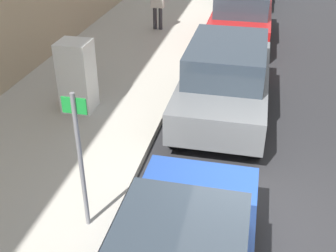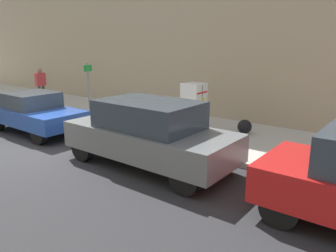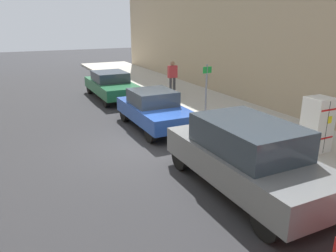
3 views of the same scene
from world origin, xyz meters
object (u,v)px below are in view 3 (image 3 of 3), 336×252
at_px(pedestrian_standing_near, 172,75).
at_px(parked_hatchback_blue, 154,109).
at_px(parked_sedan_green, 111,85).
at_px(parked_suv_gray, 246,155).
at_px(discarded_refrigerator, 317,124).
at_px(street_sign_post, 206,92).
at_px(fire_hydrant, 170,98).

relative_size(pedestrian_standing_near, parked_hatchback_blue, 0.44).
bearing_deg(pedestrian_standing_near, parked_sedan_green, -150.39).
height_order(parked_hatchback_blue, parked_suv_gray, parked_suv_gray).
distance_m(discarded_refrigerator, street_sign_post, 4.06).
bearing_deg(parked_sedan_green, street_sign_post, 104.21).
distance_m(discarded_refrigerator, parked_hatchback_blue, 5.76).
distance_m(street_sign_post, fire_hydrant, 3.42).
xyz_separation_m(pedestrian_standing_near, parked_suv_gray, (3.17, 10.23, -0.27)).
bearing_deg(parked_hatchback_blue, parked_sedan_green, -90.00).
xyz_separation_m(discarded_refrigerator, street_sign_post, (1.66, -3.67, 0.47)).
height_order(street_sign_post, parked_hatchback_blue, street_sign_post).
bearing_deg(parked_suv_gray, fire_hydrant, -102.98).
distance_m(discarded_refrigerator, fire_hydrant, 7.15).
bearing_deg(parked_sedan_green, discarded_refrigerator, 107.95).
relative_size(street_sign_post, parked_suv_gray, 0.49).
xyz_separation_m(discarded_refrigerator, parked_sedan_green, (3.37, -10.39, -0.26)).
relative_size(street_sign_post, fire_hydrant, 3.12).
height_order(discarded_refrigerator, parked_suv_gray, discarded_refrigerator).
relative_size(street_sign_post, parked_hatchback_blue, 0.58).
bearing_deg(street_sign_post, parked_hatchback_blue, -30.34).
relative_size(parked_sedan_green, parked_suv_gray, 0.99).
bearing_deg(parked_hatchback_blue, pedestrian_standing_near, -123.83).
xyz_separation_m(street_sign_post, fire_hydrant, (-0.10, -3.29, -0.93)).
bearing_deg(fire_hydrant, parked_suv_gray, 77.02).
relative_size(street_sign_post, pedestrian_standing_near, 1.32).
distance_m(fire_hydrant, parked_suv_gray, 8.01).
height_order(street_sign_post, pedestrian_standing_near, street_sign_post).
height_order(pedestrian_standing_near, parked_suv_gray, pedestrian_standing_near).
xyz_separation_m(fire_hydrant, parked_hatchback_blue, (1.80, 2.29, 0.21)).
bearing_deg(discarded_refrigerator, pedestrian_standing_near, -88.77).
relative_size(discarded_refrigerator, parked_hatchback_blue, 0.42).
relative_size(discarded_refrigerator, fire_hydrant, 2.26).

